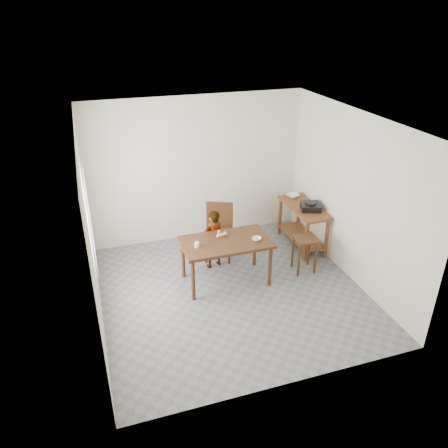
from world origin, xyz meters
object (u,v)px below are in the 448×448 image
object	(u,v)px
prep_counter	(302,226)
dining_chair	(219,233)
stool	(304,254)
dining_table	(226,261)
child	(213,239)

from	to	relation	value
prep_counter	dining_chair	xyz separation A→B (m)	(-1.60, 0.06, 0.09)
prep_counter	stool	bearing A→B (deg)	-114.48
prep_counter	dining_table	bearing A→B (deg)	-157.85
dining_table	prep_counter	distance (m)	1.86
child	dining_chair	world-z (taller)	child
dining_chair	stool	world-z (taller)	dining_chair
prep_counter	stool	world-z (taller)	prep_counter
prep_counter	dining_chair	size ratio (longest dim) A/B	1.23
prep_counter	child	bearing A→B (deg)	-173.88
dining_chair	stool	size ratio (longest dim) A/B	1.56
dining_table	child	bearing A→B (deg)	96.69
child	stool	size ratio (longest dim) A/B	1.67
dining_table	stool	size ratio (longest dim) A/B	2.23
dining_table	prep_counter	size ratio (longest dim) A/B	1.17
prep_counter	dining_chair	world-z (taller)	dining_chair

